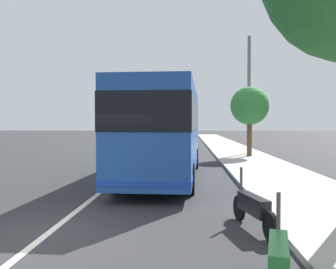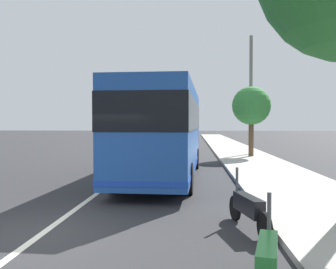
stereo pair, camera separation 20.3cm
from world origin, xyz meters
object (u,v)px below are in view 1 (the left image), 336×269
at_px(car_far_distant, 151,135).
at_px(car_behind_bus, 160,134).
at_px(coach_bus, 164,128).
at_px(motorcycle_mid_row, 278,262).
at_px(motorcycle_angled, 253,208).
at_px(roadside_tree_mid_block, 250,106).
at_px(utility_pole, 249,96).

bearing_deg(car_far_distant, car_behind_bus, 177.03).
height_order(coach_bus, car_behind_bus, coach_bus).
relative_size(motorcycle_mid_row, motorcycle_angled, 0.96).
distance_m(coach_bus, car_behind_bus, 42.03).
bearing_deg(motorcycle_mid_row, coach_bus, 24.81).
bearing_deg(motorcycle_angled, coach_bus, 4.71).
relative_size(motorcycle_mid_row, car_far_distant, 0.47).
distance_m(motorcycle_angled, car_far_distant, 42.04).
xyz_separation_m(car_far_distant, roadside_tree_mid_block, (-25.27, -8.90, 2.57)).
distance_m(motorcycle_angled, roadside_tree_mid_block, 16.74).
bearing_deg(roadside_tree_mid_block, coach_bus, 151.66).
relative_size(motorcycle_angled, utility_pole, 0.26).
xyz_separation_m(motorcycle_mid_row, car_behind_bus, (52.11, 5.53, 0.18)).
bearing_deg(motorcycle_angled, motorcycle_mid_row, 162.88).
distance_m(car_far_distant, roadside_tree_mid_block, 26.92).
bearing_deg(car_far_distant, roadside_tree_mid_block, 20.92).
bearing_deg(utility_pole, car_far_distant, 21.36).
xyz_separation_m(car_far_distant, utility_pole, (-23.41, -9.15, 3.36)).
relative_size(car_far_distant, car_behind_bus, 1.07).
height_order(car_far_distant, utility_pole, utility_pole).
relative_size(car_far_distant, roadside_tree_mid_block, 0.95).
distance_m(coach_bus, motorcycle_mid_row, 10.59).
xyz_separation_m(car_behind_bus, roadside_tree_mid_block, (-32.77, -8.31, 2.69)).
bearing_deg(motorcycle_angled, utility_pole, -22.05).
relative_size(coach_bus, motorcycle_mid_row, 5.16).
bearing_deg(roadside_tree_mid_block, motorcycle_angled, 171.01).
bearing_deg(car_far_distant, coach_bus, 8.15).
distance_m(motorcycle_mid_row, car_far_distant, 45.03).
bearing_deg(coach_bus, roadside_tree_mid_block, -25.87).
bearing_deg(motorcycle_angled, roadside_tree_mid_block, -22.18).
bearing_deg(coach_bus, motorcycle_mid_row, -165.87).
distance_m(motorcycle_mid_row, motorcycle_angled, 3.06).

